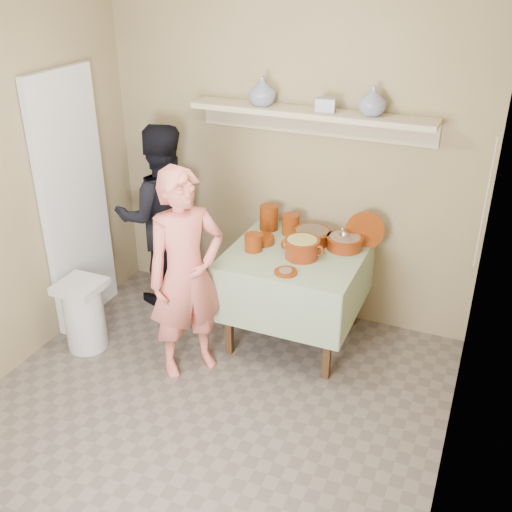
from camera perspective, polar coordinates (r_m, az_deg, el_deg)
The scene contains 22 objects.
ground at distance 3.97m, azimuth -6.52°, elevation -16.58°, with size 3.50×3.50×0.00m, color #65584F.
tile_panel at distance 4.84m, azimuth -16.90°, elevation 4.90°, with size 0.06×0.70×2.00m, color silver.
plate_stack_a at distance 4.72m, azimuth 1.24°, elevation 3.69°, with size 0.15×0.15×0.20m, color #662308.
plate_stack_b at distance 4.65m, azimuth 3.31°, elevation 3.03°, with size 0.13×0.13×0.16m, color #662308.
bowl_stack at distance 4.38m, azimuth -0.26°, elevation 1.30°, with size 0.13×0.13×0.13m, color #662308.
empty_bowl at distance 4.51m, azimuth 0.61°, elevation 1.55°, with size 0.18×0.18×0.05m, color #662308.
propped_lid at distance 4.51m, azimuth 10.32°, elevation 2.39°, with size 0.29×0.29×0.02m, color #662308.
vase_right at distance 4.29m, azimuth 11.06°, elevation 14.30°, with size 0.19×0.19×0.20m, color navy.
vase_left at distance 4.50m, azimuth 0.60°, elevation 15.42°, with size 0.20×0.20×0.21m, color navy.
ceramic_box at distance 4.34m, azimuth 6.68°, elevation 14.07°, with size 0.14×0.10×0.10m, color navy.
person_cook at distance 4.10m, azimuth -6.65°, elevation -1.81°, with size 0.56×0.37×1.53m, color #E26E61.
person_helper at distance 5.01m, azimuth -8.99°, elevation 3.73°, with size 0.75×0.59×1.55m, color black.
room_shell at distance 3.10m, azimuth -8.06°, elevation 5.62°, with size 3.04×3.54×2.62m.
serving_table at distance 4.46m, azimuth 3.85°, elevation -0.92°, with size 0.97×0.97×0.76m.
cazuela_meat_a at distance 4.53m, azimuth 5.35°, elevation 2.00°, with size 0.30×0.30×0.10m.
cazuela_meat_b at distance 4.46m, azimuth 8.45°, elevation 1.39°, with size 0.28×0.28×0.10m.
ladle at distance 4.45m, azimuth 8.42°, elevation 2.03°, with size 0.08×0.26×0.19m.
cazuela_rice at distance 4.28m, azimuth 4.40°, elevation 0.88°, with size 0.33×0.25×0.14m.
front_plate at distance 4.10m, azimuth 2.84°, elevation -1.50°, with size 0.16×0.16×0.03m.
wall_shelf at distance 4.44m, azimuth 5.30°, elevation 13.17°, with size 1.80×0.25×0.21m.
trash_bin at distance 4.72m, azimuth -16.04°, elevation -5.39°, with size 0.32×0.32×0.56m.
electrical_cord at distance 4.20m, azimuth 20.98°, elevation 4.60°, with size 0.01×0.05×0.90m.
Camera 1 is at (1.52, -2.46, 2.72)m, focal length 42.00 mm.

